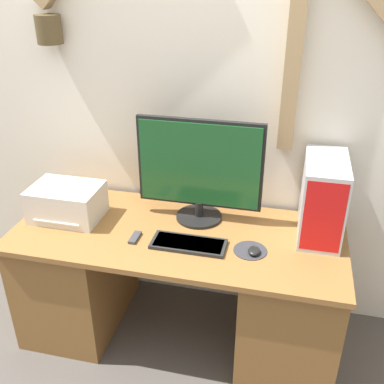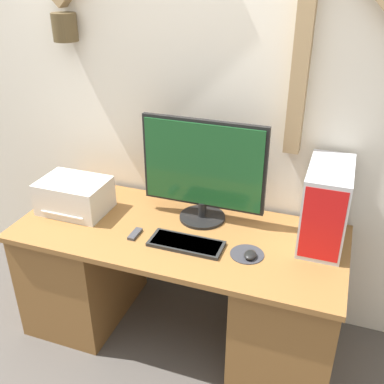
% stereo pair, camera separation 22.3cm
% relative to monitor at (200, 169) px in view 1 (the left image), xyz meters
% --- Properties ---
extents(ground_plane, '(12.00, 12.00, 0.00)m').
position_rel_monitor_xyz_m(ground_plane, '(-0.08, -0.54, -1.01)').
color(ground_plane, '#4C4742').
extents(wall_back, '(6.40, 0.19, 2.70)m').
position_rel_monitor_xyz_m(wall_back, '(-0.07, 0.25, 0.36)').
color(wall_back, silver).
rests_on(wall_back, ground_plane).
extents(desk, '(1.74, 0.74, 0.71)m').
position_rel_monitor_xyz_m(desk, '(-0.08, -0.17, -0.64)').
color(desk, brown).
rests_on(desk, ground_plane).
extents(monitor, '(0.67, 0.25, 0.57)m').
position_rel_monitor_xyz_m(monitor, '(0.00, 0.00, 0.00)').
color(monitor, black).
rests_on(monitor, desk).
extents(keyboard, '(0.38, 0.15, 0.02)m').
position_rel_monitor_xyz_m(keyboard, '(0.01, -0.28, -0.29)').
color(keyboard, black).
rests_on(keyboard, desk).
extents(mousepad, '(0.17, 0.17, 0.00)m').
position_rel_monitor_xyz_m(mousepad, '(0.31, -0.26, -0.30)').
color(mousepad, '#2D2D33').
rests_on(mousepad, desk).
extents(mouse, '(0.06, 0.08, 0.03)m').
position_rel_monitor_xyz_m(mouse, '(0.33, -0.28, -0.28)').
color(mouse, black).
rests_on(mouse, mousepad).
extents(computer_tower, '(0.21, 0.41, 0.41)m').
position_rel_monitor_xyz_m(computer_tower, '(0.64, -0.01, -0.09)').
color(computer_tower, '#B2B2B7').
rests_on(computer_tower, desk).
extents(printer, '(0.37, 0.28, 0.18)m').
position_rel_monitor_xyz_m(printer, '(-0.71, -0.16, -0.21)').
color(printer, beige).
rests_on(printer, desk).
extents(remote_control, '(0.04, 0.11, 0.02)m').
position_rel_monitor_xyz_m(remote_control, '(-0.27, -0.28, -0.29)').
color(remote_control, '#38383D').
rests_on(remote_control, desk).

